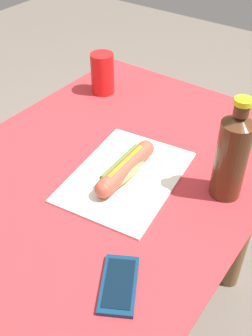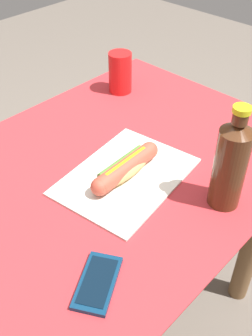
{
  "view_description": "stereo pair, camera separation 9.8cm",
  "coord_description": "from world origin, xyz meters",
  "px_view_note": "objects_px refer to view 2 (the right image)",
  "views": [
    {
      "loc": [
        -0.62,
        -0.5,
        1.4
      ],
      "look_at": [
        -0.01,
        -0.06,
        0.77
      ],
      "focal_mm": 42.95,
      "sensor_mm": 36.0,
      "label": 1
    },
    {
      "loc": [
        -0.55,
        -0.58,
        1.4
      ],
      "look_at": [
        -0.01,
        -0.06,
        0.77
      ],
      "focal_mm": 42.95,
      "sensor_mm": 36.0,
      "label": 2
    }
  ],
  "objects_px": {
    "cell_phone": "(98,282)",
    "soda_bottle": "(230,164)",
    "drinking_cup": "(120,72)",
    "hot_dog": "(126,168)"
  },
  "relations": [
    {
      "from": "hot_dog",
      "to": "drinking_cup",
      "type": "distance_m",
      "value": 0.44
    },
    {
      "from": "hot_dog",
      "to": "drinking_cup",
      "type": "height_order",
      "value": "drinking_cup"
    },
    {
      "from": "soda_bottle",
      "to": "drinking_cup",
      "type": "xyz_separation_m",
      "value": [
        0.21,
        0.54,
        -0.05
      ]
    },
    {
      "from": "cell_phone",
      "to": "drinking_cup",
      "type": "bearing_deg",
      "value": 40.68
    },
    {
      "from": "hot_dog",
      "to": "drinking_cup",
      "type": "xyz_separation_m",
      "value": [
        0.31,
        0.31,
        0.04
      ]
    },
    {
      "from": "soda_bottle",
      "to": "cell_phone",
      "type": "bearing_deg",
      "value": 172.2
    },
    {
      "from": "hot_dog",
      "to": "soda_bottle",
      "type": "relative_size",
      "value": 0.9
    },
    {
      "from": "cell_phone",
      "to": "drinking_cup",
      "type": "xyz_separation_m",
      "value": [
        0.57,
        0.49,
        0.06
      ]
    },
    {
      "from": "cell_phone",
      "to": "soda_bottle",
      "type": "xyz_separation_m",
      "value": [
        0.35,
        -0.05,
        0.11
      ]
    },
    {
      "from": "soda_bottle",
      "to": "hot_dog",
      "type": "bearing_deg",
      "value": 112.67
    }
  ]
}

